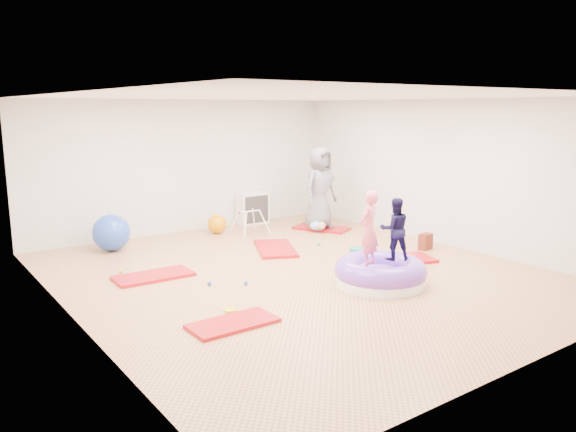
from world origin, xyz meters
TOP-DOWN VIEW (x-y plane):
  - room at (0.00, 0.00)m, footprint 7.01×8.01m
  - gym_mat_front_left at (-1.97, -1.27)m, footprint 1.10×0.55m
  - gym_mat_mid_left at (-1.99, 1.17)m, footprint 1.22×0.63m
  - gym_mat_center_back at (0.57, 1.49)m, footprint 1.17×1.47m
  - gym_mat_right at (1.81, -0.41)m, footprint 1.45×1.03m
  - gym_mat_rear_right at (2.41, 2.39)m, footprint 1.05×1.32m
  - inflatable_cushion at (0.66, -1.17)m, footprint 1.39×1.39m
  - child_pink at (0.37, -1.19)m, footprint 0.48×0.40m
  - child_navy at (0.92, -1.18)m, footprint 0.58×0.54m
  - adult_caregiver at (2.34, 2.36)m, footprint 0.94×0.69m
  - infant at (2.15, 2.19)m, footprint 0.34×0.35m
  - ball_pit_balls at (0.15, 0.58)m, footprint 4.43×2.29m
  - exercise_ball_blue at (-1.94, 3.23)m, footprint 0.69×0.69m
  - exercise_ball_orange at (0.36, 3.38)m, footprint 0.41×0.41m
  - infant_play_gym at (0.87, 2.88)m, footprint 0.67×0.63m
  - cube_shelf at (1.52, 3.79)m, footprint 0.72×0.35m
  - balance_disc at (1.73, 0.46)m, footprint 0.34×0.34m
  - backpack at (2.88, -0.14)m, footprint 0.29×0.20m
  - yellow_toy at (-1.75, -0.83)m, footprint 0.18×0.18m

SIDE VIEW (x-z plane):
  - yellow_toy at x=-1.75m, z-range 0.00..0.03m
  - gym_mat_front_left at x=-1.97m, z-range 0.00..0.05m
  - gym_mat_rear_right at x=2.41m, z-range 0.00..0.05m
  - gym_mat_mid_left at x=-1.99m, z-range 0.00..0.05m
  - gym_mat_right at x=1.81m, z-range 0.00..0.05m
  - gym_mat_center_back at x=0.57m, z-range 0.00..0.05m
  - ball_pit_balls at x=0.15m, z-range 0.00..0.07m
  - balance_disc at x=1.73m, z-range 0.00..0.08m
  - backpack at x=2.88m, z-range 0.00..0.31m
  - infant at x=2.15m, z-range 0.05..0.25m
  - inflatable_cushion at x=0.66m, z-range -0.05..0.39m
  - exercise_ball_orange at x=0.36m, z-range 0.00..0.41m
  - infant_play_gym at x=0.87m, z-range 0.09..0.60m
  - exercise_ball_blue at x=-1.94m, z-range 0.00..0.69m
  - cube_shelf at x=1.52m, z-range 0.00..0.72m
  - child_navy at x=0.92m, z-range 0.40..1.35m
  - adult_caregiver at x=2.34m, z-range 0.05..1.81m
  - child_pink at x=0.37m, z-range 0.40..1.51m
  - room at x=0.00m, z-range 0.00..2.80m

